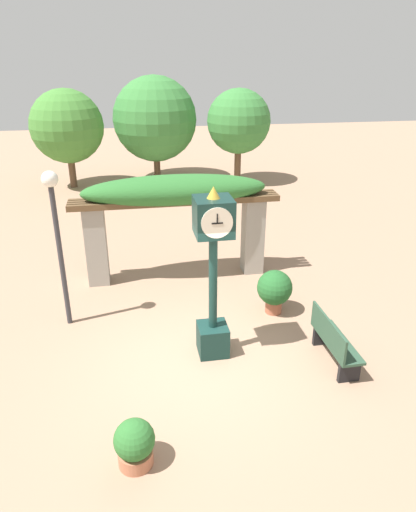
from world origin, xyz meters
The scene contains 8 objects.
ground_plane centered at (0.00, 0.00, 0.00)m, with size 60.00×60.00×0.00m, color #9E7A60.
pedestal_clock centered at (0.27, 0.23, 1.73)m, with size 0.62×0.67×3.17m.
pergola centered at (0.00, 3.54, 1.95)m, with size 4.91×1.09×2.57m.
potted_plant_near_left centered at (1.83, 1.43, 0.55)m, with size 0.75×0.75×0.97m.
potted_plant_near_right centered at (-1.22, -2.09, 0.35)m, with size 0.56×0.56×0.70m.
park_bench centered at (2.33, -0.43, 0.43)m, with size 0.42×1.38×0.89m.
lamp_post centered at (-2.46, 1.76, 2.23)m, with size 0.31×0.31×3.18m.
tree_line centered at (-0.04, 13.07, 2.57)m, with size 9.77×4.21×4.39m.
Camera 1 is at (-1.05, -6.73, 5.07)m, focal length 32.00 mm.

